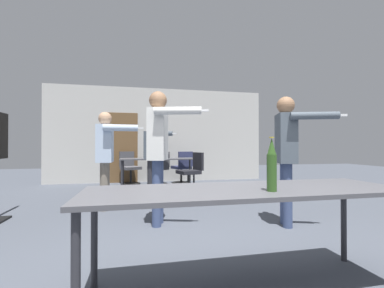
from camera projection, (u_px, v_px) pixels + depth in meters
The scene contains 13 objects.
back_wall at pixel (159, 135), 7.80m from camera, with size 6.50×0.12×2.82m.
conference_table_near at pixel (247, 197), 1.87m from camera, with size 2.31×0.71×0.75m.
conference_table_far at pixel (158, 161), 6.59m from camera, with size 1.89×0.64×0.75m.
person_right_polo at pixel (159, 143), 3.48m from camera, with size 0.76×0.73×1.81m.
person_far_watching at pixel (106, 151), 4.32m from camera, with size 0.76×0.66×1.64m.
person_near_casual at pixel (152, 151), 5.73m from camera, with size 0.68×0.76×1.61m.
person_center_tall at pixel (287, 147), 3.43m from camera, with size 0.72×0.74×1.73m.
office_chair_mid_tucked at pixel (159, 169), 7.09m from camera, with size 0.61×0.65×0.91m.
office_chair_near_pushed at pixel (182, 169), 7.34m from camera, with size 0.59×0.63×0.92m.
office_chair_far_left at pixel (191, 173), 6.06m from camera, with size 0.62×0.57×0.92m.
office_chair_side_rolled at pixel (130, 169), 7.26m from camera, with size 0.64×0.67×0.91m.
beer_bottle at pixel (272, 166), 1.74m from camera, with size 0.07×0.07×0.37m.
drink_cup at pixel (168, 156), 6.57m from camera, with size 0.07×0.07×0.10m.
Camera 1 is at (-0.65, -1.50, 1.06)m, focal length 24.00 mm.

